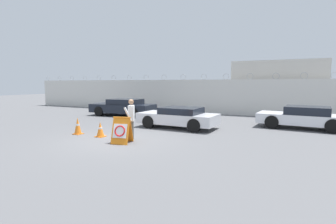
# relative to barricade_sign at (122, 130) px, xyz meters

# --- Properties ---
(ground_plane) EXTENTS (90.00, 90.00, 0.00)m
(ground_plane) POSITION_rel_barricade_sign_xyz_m (-0.40, 0.38, -0.52)
(ground_plane) COLOR #5B5B5E
(perimeter_wall) EXTENTS (36.00, 0.30, 3.12)m
(perimeter_wall) POSITION_rel_barricade_sign_xyz_m (-0.40, 11.53, 0.82)
(perimeter_wall) COLOR silver
(perimeter_wall) RESTS_ON ground_plane
(building_block) EXTENTS (6.71, 7.41, 4.08)m
(building_block) POSITION_rel_barricade_sign_xyz_m (4.90, 16.05, 1.52)
(building_block) COLOR beige
(building_block) RESTS_ON ground_plane
(barricade_sign) EXTENTS (0.84, 0.87, 1.06)m
(barricade_sign) POSITION_rel_barricade_sign_xyz_m (0.00, 0.00, 0.00)
(barricade_sign) COLOR orange
(barricade_sign) RESTS_ON ground_plane
(security_guard) EXTENTS (0.38, 0.68, 1.73)m
(security_guard) POSITION_rel_barricade_sign_xyz_m (0.03, 0.65, 0.44)
(security_guard) COLOR #514C42
(security_guard) RESTS_ON ground_plane
(traffic_cone_near) EXTENTS (0.39, 0.39, 0.68)m
(traffic_cone_near) POSITION_rel_barricade_sign_xyz_m (-1.61, 0.62, -0.19)
(traffic_cone_near) COLOR orange
(traffic_cone_near) RESTS_ON ground_plane
(traffic_cone_mid) EXTENTS (0.38, 0.38, 0.78)m
(traffic_cone_mid) POSITION_rel_barricade_sign_xyz_m (-2.97, 0.64, -0.14)
(traffic_cone_mid) COLOR orange
(traffic_cone_mid) RESTS_ON ground_plane
(parked_car_front_coupe) EXTENTS (4.81, 2.25, 1.24)m
(parked_car_front_coupe) POSITION_rel_barricade_sign_xyz_m (-5.23, 7.44, 0.12)
(parked_car_front_coupe) COLOR black
(parked_car_front_coupe) RESTS_ON ground_plane
(parked_car_rear_sedan) EXTENTS (4.28, 2.07, 1.11)m
(parked_car_rear_sedan) POSITION_rel_barricade_sign_xyz_m (0.57, 4.34, 0.06)
(parked_car_rear_sedan) COLOR black
(parked_car_rear_sedan) RESTS_ON ground_plane
(parked_car_far_side) EXTENTS (4.55, 2.20, 1.18)m
(parked_car_far_side) POSITION_rel_barricade_sign_xyz_m (6.60, 6.99, 0.08)
(parked_car_far_side) COLOR black
(parked_car_far_side) RESTS_ON ground_plane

